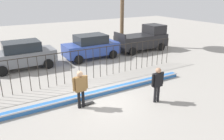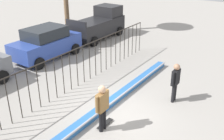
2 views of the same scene
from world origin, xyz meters
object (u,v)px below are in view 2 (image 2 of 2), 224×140
(skateboard, at_px, (105,124))
(pickup_truck, at_px, (99,24))
(camera_operator, at_px, (175,79))
(skateboarder, at_px, (102,104))
(parked_car_blue, at_px, (46,43))

(skateboard, distance_m, pickup_truck, 11.20)
(camera_operator, distance_m, pickup_truck, 10.07)
(skateboarder, distance_m, parked_car_blue, 8.03)
(skateboard, distance_m, parked_car_blue, 7.87)
(skateboarder, bearing_deg, skateboard, 6.18)
(skateboard, distance_m, camera_operator, 3.53)
(pickup_truck, bearing_deg, skateboarder, -138.04)
(skateboarder, distance_m, pickup_truck, 11.42)
(skateboarder, height_order, skateboard, skateboarder)
(skateboard, relative_size, parked_car_blue, 0.19)
(camera_operator, relative_size, parked_car_blue, 0.40)
(camera_operator, bearing_deg, pickup_truck, -70.25)
(skateboard, bearing_deg, camera_operator, -19.24)
(skateboarder, bearing_deg, pickup_truck, 25.43)
(skateboard, bearing_deg, skateboarder, -156.20)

